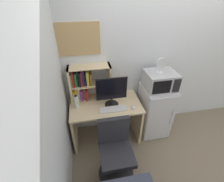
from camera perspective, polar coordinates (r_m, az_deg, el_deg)
name	(u,v)px	position (r m, az deg, el deg)	size (l,w,h in m)	color
wall_back	(182,57)	(3.00, 24.09, 11.18)	(6.40, 0.04, 2.60)	silver
wall_left	(40,167)	(1.25, -24.76, -23.70)	(0.04, 4.40, 2.60)	silver
desk	(106,115)	(2.65, -2.28, -8.75)	(1.11, 0.64, 0.75)	beige
hutch_bookshelf	(85,83)	(2.50, -9.86, 3.03)	(0.65, 0.23, 0.57)	beige
monitor	(112,91)	(2.32, -0.14, 0.03)	(0.47, 0.21, 0.47)	black
keyboard	(113,109)	(2.37, 0.39, -6.63)	(0.40, 0.13, 0.02)	silver
computer_mouse	(133,107)	(2.42, 7.75, -5.84)	(0.07, 0.08, 0.03)	silver
water_bottle	(76,102)	(2.42, -12.78, -3.84)	(0.07, 0.07, 0.22)	silver
mini_fridge	(154,110)	(2.90, 15.17, -6.83)	(0.49, 0.53, 0.94)	silver
microwave	(160,80)	(2.57, 17.10, 3.70)	(0.47, 0.40, 0.28)	#ADADB2
desk_fan	(161,65)	(2.43, 17.37, 9.06)	(0.16, 0.11, 0.24)	silver
desk_chair	(116,153)	(2.31, 1.30, -21.69)	(0.50, 0.50, 0.91)	black
wall_corkboard	(76,40)	(2.34, -13.10, 17.74)	(0.68, 0.02, 0.45)	tan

